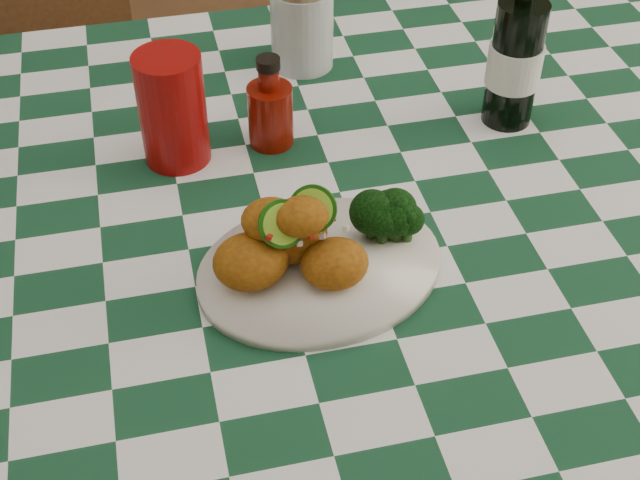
{
  "coord_description": "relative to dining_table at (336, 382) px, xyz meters",
  "views": [
    {
      "loc": [
        -0.23,
        -0.87,
        1.52
      ],
      "look_at": [
        -0.06,
        -0.14,
        0.84
      ],
      "focal_mm": 50.0,
      "sensor_mm": 36.0,
      "label": 1
    }
  ],
  "objects": [
    {
      "name": "beer_bottle",
      "position": [
        0.27,
        0.11,
        0.52
      ],
      "size": [
        0.09,
        0.09,
        0.25
      ],
      "primitive_type": null,
      "rotation": [
        0.0,
        0.0,
        -0.28
      ],
      "color": "black",
      "rests_on": "dining_table"
    },
    {
      "name": "wooden_chair_right",
      "position": [
        0.41,
        0.69,
        0.02
      ],
      "size": [
        0.49,
        0.5,
        0.83
      ],
      "primitive_type": null,
      "rotation": [
        0.0,
        0.0,
        -0.33
      ],
      "color": "#472814",
      "rests_on": "ground"
    },
    {
      "name": "ketchup_bottle",
      "position": [
        -0.07,
        0.13,
        0.46
      ],
      "size": [
        0.08,
        0.08,
        0.13
      ],
      "primitive_type": null,
      "rotation": [
        0.0,
        0.0,
        0.32
      ],
      "color": "#660E05",
      "rests_on": "dining_table"
    },
    {
      "name": "broccoli_side",
      "position": [
        0.04,
        -0.13,
        0.44
      ],
      "size": [
        0.08,
        0.08,
        0.06
      ],
      "primitive_type": null,
      "color": "black",
      "rests_on": "plate"
    },
    {
      "name": "wooden_chair_left",
      "position": [
        -0.38,
        0.68,
        0.07
      ],
      "size": [
        0.53,
        0.55,
        0.92
      ],
      "primitive_type": null,
      "rotation": [
        0.0,
        0.0,
        0.31
      ],
      "color": "#472814",
      "rests_on": "ground"
    },
    {
      "name": "dining_table",
      "position": [
        0.0,
        0.0,
        0.0
      ],
      "size": [
        1.66,
        1.06,
        0.79
      ],
      "primitive_type": null,
      "color": "#133F25",
      "rests_on": "ground"
    },
    {
      "name": "mason_jar",
      "position": [
        0.02,
        0.32,
        0.46
      ],
      "size": [
        0.1,
        0.1,
        0.14
      ],
      "primitive_type": null,
      "rotation": [
        0.0,
        0.0,
        -0.07
      ],
      "color": "#B2BCBA",
      "rests_on": "dining_table"
    },
    {
      "name": "plate",
      "position": [
        -0.06,
        -0.14,
        0.4
      ],
      "size": [
        0.33,
        0.28,
        0.02
      ],
      "primitive_type": null,
      "rotation": [
        0.0,
        0.0,
        0.18
      ],
      "color": "silver",
      "rests_on": "dining_table"
    },
    {
      "name": "red_tumbler",
      "position": [
        -0.2,
        0.12,
        0.47
      ],
      "size": [
        0.09,
        0.09,
        0.16
      ],
      "primitive_type": "cylinder",
      "rotation": [
        0.0,
        0.0,
        0.02
      ],
      "color": "maroon",
      "rests_on": "dining_table"
    },
    {
      "name": "fried_chicken_pile",
      "position": [
        -0.08,
        -0.14,
        0.46
      ],
      "size": [
        0.16,
        0.12,
        0.1
      ],
      "primitive_type": null,
      "color": "#98590E",
      "rests_on": "plate"
    }
  ]
}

